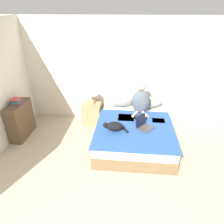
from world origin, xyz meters
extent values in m
cube|color=silver|center=(0.00, 3.82, 1.27)|extent=(5.86, 0.05, 2.55)
cube|color=brown|center=(0.33, 2.77, 0.13)|extent=(1.58, 1.98, 0.26)
cube|color=silver|center=(0.33, 2.77, 0.36)|extent=(1.55, 1.95, 0.19)
cube|color=#2D569E|center=(0.33, 2.57, 0.46)|extent=(1.62, 1.58, 0.02)
cube|color=#5B9384|center=(0.14, 3.01, 0.47)|extent=(0.36, 0.33, 0.01)
cube|color=#5B9384|center=(0.16, 3.07, 0.47)|extent=(0.40, 0.20, 0.01)
cube|color=#5B9384|center=(0.86, 2.95, 0.47)|extent=(0.28, 0.21, 0.01)
ellipsoid|color=gray|center=(-0.03, 3.59, 0.61)|extent=(0.60, 0.28, 0.28)
ellipsoid|color=gray|center=(0.68, 3.59, 0.61)|extent=(0.60, 0.28, 0.28)
ellipsoid|color=slate|center=(0.46, 3.29, 0.76)|extent=(0.40, 0.22, 0.57)
sphere|color=#DBB293|center=(0.46, 3.29, 1.13)|extent=(0.20, 0.20, 0.20)
cylinder|color=#DBB293|center=(0.35, 3.15, 0.50)|extent=(0.18, 0.28, 0.07)
cylinder|color=#DBB293|center=(0.57, 3.15, 0.50)|extent=(0.18, 0.28, 0.07)
ellipsoid|color=black|center=(-0.08, 2.44, 0.57)|extent=(0.34, 0.21, 0.20)
sphere|color=black|center=(-0.26, 2.44, 0.59)|extent=(0.11, 0.11, 0.11)
cone|color=black|center=(-0.26, 2.41, 0.63)|extent=(0.05, 0.05, 0.05)
cone|color=black|center=(-0.26, 2.47, 0.63)|extent=(0.05, 0.05, 0.05)
cylinder|color=black|center=(0.14, 2.45, 0.49)|extent=(0.13, 0.18, 0.04)
cube|color=#424247|center=(0.56, 2.58, 0.48)|extent=(0.39, 0.40, 0.02)
cube|color=black|center=(0.45, 2.68, 0.61)|extent=(0.25, 0.28, 0.24)
cube|color=tan|center=(-0.76, 3.52, 0.26)|extent=(0.46, 0.45, 0.53)
sphere|color=tan|center=(-0.76, 3.29, 0.38)|extent=(0.03, 0.03, 0.03)
cylinder|color=tan|center=(-0.74, 3.53, 0.57)|extent=(0.11, 0.11, 0.08)
cylinder|color=tan|center=(-0.74, 3.53, 0.71)|extent=(0.02, 0.02, 0.19)
cone|color=white|center=(-0.74, 3.53, 0.88)|extent=(0.34, 0.34, 0.16)
cube|color=brown|center=(-2.26, 2.76, 0.41)|extent=(0.27, 0.74, 0.82)
cube|color=#844270|center=(-2.26, 2.76, 0.84)|extent=(0.21, 0.21, 0.03)
cube|color=#3D7A51|center=(-2.26, 2.76, 0.87)|extent=(0.16, 0.23, 0.03)
cube|color=#334C8E|center=(-2.26, 2.77, 0.90)|extent=(0.18, 0.21, 0.03)
cube|color=#B24238|center=(-2.27, 2.77, 0.93)|extent=(0.18, 0.20, 0.03)
camera|label=1|loc=(0.20, -0.96, 2.70)|focal=32.00mm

